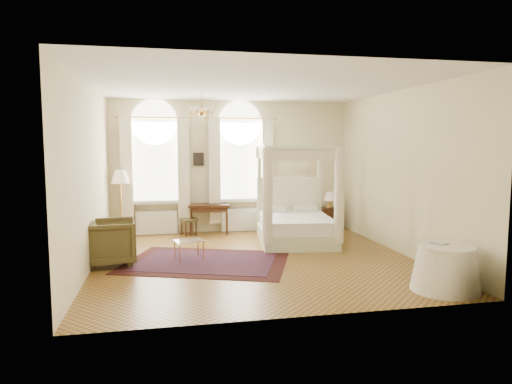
% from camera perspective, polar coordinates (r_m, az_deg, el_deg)
% --- Properties ---
extents(ground, '(6.00, 6.00, 0.00)m').
position_cam_1_polar(ground, '(8.90, -0.06, -8.43)').
color(ground, olive).
rests_on(ground, ground).
extents(room_walls, '(6.00, 6.00, 6.00)m').
position_cam_1_polar(room_walls, '(8.62, -0.06, 4.43)').
color(room_walls, beige).
rests_on(room_walls, ground).
extents(window_left, '(1.62, 0.27, 3.29)m').
position_cam_1_polar(window_left, '(11.34, -12.44, 2.18)').
color(window_left, silver).
rests_on(window_left, room_walls).
extents(window_right, '(1.62, 0.27, 3.29)m').
position_cam_1_polar(window_right, '(11.50, -1.92, 2.36)').
color(window_right, silver).
rests_on(window_right, room_walls).
extents(chandelier, '(0.51, 0.45, 0.50)m').
position_cam_1_polar(chandelier, '(9.70, -6.79, 10.04)').
color(chandelier, '#C48F41').
rests_on(chandelier, room_walls).
extents(wall_pictures, '(2.54, 0.03, 0.39)m').
position_cam_1_polar(wall_pictures, '(11.56, -2.56, 4.38)').
color(wall_pictures, black).
rests_on(wall_pictures, room_walls).
extents(canopy_bed, '(1.88, 2.20, 2.19)m').
position_cam_1_polar(canopy_bed, '(10.31, 5.00, -3.62)').
color(canopy_bed, beige).
rests_on(canopy_bed, ground).
extents(nightstand, '(0.42, 0.38, 0.58)m').
position_cam_1_polar(nightstand, '(12.06, 8.95, -3.28)').
color(nightstand, '#3D1F10').
rests_on(nightstand, ground).
extents(nightstand_lamp, '(0.28, 0.28, 0.41)m').
position_cam_1_polar(nightstand_lamp, '(11.96, 9.18, -0.65)').
color(nightstand_lamp, '#C48F41').
rests_on(nightstand_lamp, nightstand).
extents(writing_desk, '(1.04, 0.61, 0.75)m').
position_cam_1_polar(writing_desk, '(11.31, -5.92, -2.05)').
color(writing_desk, '#3D1F10').
rests_on(writing_desk, ground).
extents(laptop, '(0.32, 0.21, 0.03)m').
position_cam_1_polar(laptop, '(11.22, -5.23, -1.49)').
color(laptop, black).
rests_on(laptop, writing_desk).
extents(stool, '(0.46, 0.46, 0.41)m').
position_cam_1_polar(stool, '(11.26, -8.40, -3.64)').
color(stool, '#423C1C').
rests_on(stool, ground).
extents(armchair, '(1.03, 1.00, 0.84)m').
position_cam_1_polar(armchair, '(8.86, -17.77, -5.98)').
color(armchair, '#453B1D').
rests_on(armchair, ground).
extents(coffee_table, '(0.63, 0.52, 0.37)m').
position_cam_1_polar(coffee_table, '(8.92, -8.36, -6.23)').
color(coffee_table, white).
rests_on(coffee_table, ground).
extents(floor_lamp, '(0.42, 0.42, 1.62)m').
position_cam_1_polar(floor_lamp, '(11.06, -16.61, 1.42)').
color(floor_lamp, '#C48F41').
rests_on(floor_lamp, ground).
extents(oriental_rug, '(3.53, 3.02, 0.01)m').
position_cam_1_polar(oriental_rug, '(8.74, -6.25, -8.68)').
color(oriental_rug, '#38100D').
rests_on(oriental_rug, ground).
extents(side_table, '(1.02, 1.02, 0.70)m').
position_cam_1_polar(side_table, '(7.56, 22.60, -8.81)').
color(side_table, white).
rests_on(side_table, ground).
extents(book, '(0.27, 0.29, 0.02)m').
position_cam_1_polar(book, '(7.50, 21.56, -6.03)').
color(book, black).
rests_on(book, side_table).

